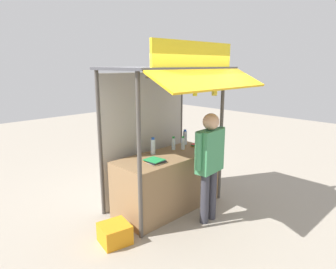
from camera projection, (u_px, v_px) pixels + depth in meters
ground_plane at (168, 207)px, 5.09m from camera, size 20.00×20.00×0.00m
stall_counter at (168, 182)px, 4.98m from camera, size 1.82×0.77×0.92m
stall_structure at (161, 110)px, 4.82m from camera, size 2.02×1.69×2.68m
water_bottle_center at (185, 137)px, 5.52m from camera, size 0.08×0.08×0.28m
water_bottle_mid_right at (173, 144)px, 5.18m from camera, size 0.07×0.07×0.24m
water_bottle_back_left at (183, 143)px, 5.20m from camera, size 0.07×0.07×0.23m
water_bottle_front_right at (153, 146)px, 4.92m from camera, size 0.08×0.08×0.28m
magazine_stack_front_left at (201, 146)px, 5.37m from camera, size 0.25×0.31×0.05m
magazine_stack_right at (155, 161)px, 4.52m from camera, size 0.27×0.30×0.04m
banana_bunch_rightmost at (195, 92)px, 4.35m from camera, size 0.09×0.08×0.29m
banana_bunch_leftmost at (177, 89)px, 4.08m from camera, size 0.09×0.09×0.23m
banana_bunch_inner_right at (215, 91)px, 4.67m from camera, size 0.11×0.11×0.32m
vendor_person at (210, 158)px, 4.43m from camera, size 0.64×0.25×1.69m
plastic_crate at (115, 233)px, 4.05m from camera, size 0.45×0.45×0.27m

